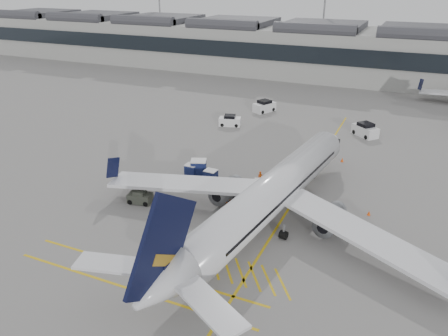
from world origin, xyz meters
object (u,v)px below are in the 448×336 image
at_px(belt_loader, 269,189).
at_px(ramp_agent_a, 260,178).
at_px(baggage_cart_a, 241,188).
at_px(pushback_tug, 140,197).
at_px(ramp_agent_b, 228,195).
at_px(airliner_main, 269,195).

relative_size(belt_loader, ramp_agent_a, 3.44).
xyz_separation_m(belt_loader, baggage_cart_a, (-2.79, -1.57, 0.34)).
bearing_deg(pushback_tug, ramp_agent_a, 33.41).
distance_m(ramp_agent_a, ramp_agent_b, 5.98).
distance_m(baggage_cart_a, ramp_agent_a, 3.83).
xyz_separation_m(baggage_cart_a, ramp_agent_a, (0.94, 3.71, -0.18)).
relative_size(belt_loader, baggage_cart_a, 2.81).
xyz_separation_m(airliner_main, ramp_agent_b, (-5.37, 2.21, -2.16)).
bearing_deg(ramp_agent_b, pushback_tug, 1.86).
distance_m(belt_loader, baggage_cart_a, 3.22).
bearing_deg(airliner_main, ramp_agent_b, 165.49).
height_order(belt_loader, pushback_tug, belt_loader).
height_order(ramp_agent_a, pushback_tug, ramp_agent_a).
bearing_deg(pushback_tug, ramp_agent_b, 14.42).
relative_size(airliner_main, pushback_tug, 14.45).
xyz_separation_m(belt_loader, ramp_agent_a, (-1.85, 2.14, 0.16)).
bearing_deg(airliner_main, belt_loader, 115.78).
bearing_deg(baggage_cart_a, pushback_tug, -157.23).
xyz_separation_m(belt_loader, ramp_agent_b, (-3.50, -3.60, 0.27)).
distance_m(belt_loader, ramp_agent_b, 5.03).
bearing_deg(baggage_cart_a, belt_loader, 19.89).
bearing_deg(baggage_cart_a, ramp_agent_b, -118.52).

